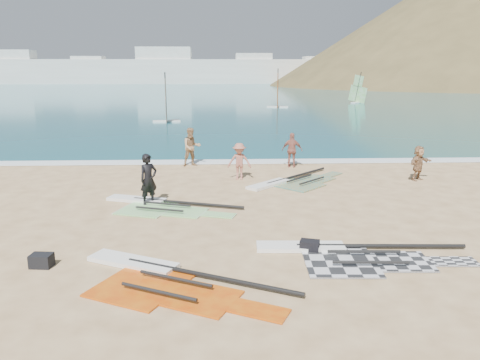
{
  "coord_description": "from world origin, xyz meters",
  "views": [
    {
      "loc": [
        -0.99,
        -12.29,
        4.87
      ],
      "look_at": [
        -0.34,
        4.0,
        1.0
      ],
      "focal_mm": 35.0,
      "sensor_mm": 36.0,
      "label": 1
    }
  ],
  "objects_px": {
    "rig_green": "(157,205)",
    "rig_red": "(160,278)",
    "gear_bag_near": "(42,261)",
    "person_wetsuit": "(149,180)",
    "beachgoer_mid": "(239,161)",
    "beachgoer_back": "(292,150)",
    "rig_orange": "(292,182)",
    "beachgoer_left": "(192,147)",
    "rig_grey": "(345,254)",
    "gear_bag_far": "(310,246)",
    "beachgoer_right": "(418,163)"
  },
  "relations": [
    {
      "from": "person_wetsuit",
      "to": "beachgoer_left",
      "type": "bearing_deg",
      "value": 41.58
    },
    {
      "from": "gear_bag_far",
      "to": "person_wetsuit",
      "type": "height_order",
      "value": "person_wetsuit"
    },
    {
      "from": "gear_bag_near",
      "to": "beachgoer_left",
      "type": "height_order",
      "value": "beachgoer_left"
    },
    {
      "from": "rig_grey",
      "to": "beachgoer_back",
      "type": "height_order",
      "value": "beachgoer_back"
    },
    {
      "from": "rig_orange",
      "to": "beachgoer_right",
      "type": "xyz_separation_m",
      "value": [
        5.72,
        0.36,
        0.73
      ]
    },
    {
      "from": "gear_bag_far",
      "to": "beachgoer_left",
      "type": "xyz_separation_m",
      "value": [
        -3.93,
        11.84,
        0.83
      ]
    },
    {
      "from": "rig_green",
      "to": "gear_bag_far",
      "type": "distance_m",
      "value": 6.52
    },
    {
      "from": "beachgoer_left",
      "to": "rig_red",
      "type": "bearing_deg",
      "value": -107.73
    },
    {
      "from": "gear_bag_far",
      "to": "beachgoer_left",
      "type": "height_order",
      "value": "beachgoer_left"
    },
    {
      "from": "gear_bag_near",
      "to": "beachgoer_left",
      "type": "xyz_separation_m",
      "value": [
        3.03,
        12.6,
        0.82
      ]
    },
    {
      "from": "beachgoer_back",
      "to": "person_wetsuit",
      "type": "bearing_deg",
      "value": 61.35
    },
    {
      "from": "gear_bag_far",
      "to": "beachgoer_back",
      "type": "height_order",
      "value": "beachgoer_back"
    },
    {
      "from": "gear_bag_near",
      "to": "person_wetsuit",
      "type": "height_order",
      "value": "person_wetsuit"
    },
    {
      "from": "gear_bag_near",
      "to": "beachgoer_left",
      "type": "relative_size",
      "value": 0.27
    },
    {
      "from": "person_wetsuit",
      "to": "beachgoer_back",
      "type": "distance_m",
      "value": 9.06
    },
    {
      "from": "rig_green",
      "to": "person_wetsuit",
      "type": "bearing_deg",
      "value": 160.13
    },
    {
      "from": "rig_green",
      "to": "rig_red",
      "type": "distance_m",
      "value": 6.18
    },
    {
      "from": "beachgoer_mid",
      "to": "beachgoer_back",
      "type": "relative_size",
      "value": 0.94
    },
    {
      "from": "rig_orange",
      "to": "beachgoer_mid",
      "type": "distance_m",
      "value": 2.57
    },
    {
      "from": "gear_bag_near",
      "to": "gear_bag_far",
      "type": "xyz_separation_m",
      "value": [
        6.96,
        0.76,
        -0.01
      ]
    },
    {
      "from": "person_wetsuit",
      "to": "beachgoer_mid",
      "type": "bearing_deg",
      "value": 9.89
    },
    {
      "from": "gear_bag_near",
      "to": "beachgoer_back",
      "type": "bearing_deg",
      "value": 55.94
    },
    {
      "from": "rig_grey",
      "to": "rig_green",
      "type": "xyz_separation_m",
      "value": [
        -5.66,
        4.83,
        -0.0
      ]
    },
    {
      "from": "rig_grey",
      "to": "rig_orange",
      "type": "height_order",
      "value": "rig_grey"
    },
    {
      "from": "beachgoer_left",
      "to": "person_wetsuit",
      "type": "bearing_deg",
      "value": -116.98
    },
    {
      "from": "person_wetsuit",
      "to": "rig_green",
      "type": "bearing_deg",
      "value": -77.65
    },
    {
      "from": "rig_green",
      "to": "person_wetsuit",
      "type": "relative_size",
      "value": 2.71
    },
    {
      "from": "rig_red",
      "to": "beachgoer_mid",
      "type": "height_order",
      "value": "beachgoer_mid"
    },
    {
      "from": "gear_bag_near",
      "to": "beachgoer_left",
      "type": "distance_m",
      "value": 12.99
    },
    {
      "from": "beachgoer_right",
      "to": "rig_orange",
      "type": "bearing_deg",
      "value": 148.92
    },
    {
      "from": "rig_green",
      "to": "beachgoer_mid",
      "type": "distance_m",
      "value": 5.37
    },
    {
      "from": "person_wetsuit",
      "to": "beachgoer_left",
      "type": "height_order",
      "value": "beachgoer_left"
    },
    {
      "from": "person_wetsuit",
      "to": "beachgoer_back",
      "type": "bearing_deg",
      "value": 7.07
    },
    {
      "from": "rig_orange",
      "to": "person_wetsuit",
      "type": "height_order",
      "value": "person_wetsuit"
    },
    {
      "from": "beachgoer_back",
      "to": "beachgoer_right",
      "type": "xyz_separation_m",
      "value": [
        5.23,
        -3.06,
        -0.1
      ]
    },
    {
      "from": "beachgoer_back",
      "to": "rig_orange",
      "type": "bearing_deg",
      "value": 96.69
    },
    {
      "from": "gear_bag_far",
      "to": "beachgoer_left",
      "type": "distance_m",
      "value": 12.51
    },
    {
      "from": "rig_grey",
      "to": "beachgoer_left",
      "type": "xyz_separation_m",
      "value": [
        -4.84,
        12.21,
        0.93
      ]
    },
    {
      "from": "rig_grey",
      "to": "beachgoer_back",
      "type": "bearing_deg",
      "value": 91.28
    },
    {
      "from": "rig_orange",
      "to": "gear_bag_far",
      "type": "relative_size",
      "value": 9.25
    },
    {
      "from": "rig_orange",
      "to": "beachgoer_right",
      "type": "distance_m",
      "value": 5.78
    },
    {
      "from": "rig_orange",
      "to": "beachgoer_back",
      "type": "relative_size",
      "value": 2.72
    },
    {
      "from": "rig_grey",
      "to": "beachgoer_left",
      "type": "height_order",
      "value": "beachgoer_left"
    },
    {
      "from": "gear_bag_near",
      "to": "gear_bag_far",
      "type": "distance_m",
      "value": 7.0
    },
    {
      "from": "rig_green",
      "to": "rig_red",
      "type": "bearing_deg",
      "value": -63.36
    },
    {
      "from": "rig_green",
      "to": "beachgoer_mid",
      "type": "bearing_deg",
      "value": 71.84
    },
    {
      "from": "rig_red",
      "to": "beachgoer_right",
      "type": "height_order",
      "value": "beachgoer_right"
    },
    {
      "from": "rig_grey",
      "to": "beachgoer_mid",
      "type": "relative_size",
      "value": 3.49
    },
    {
      "from": "rig_red",
      "to": "gear_bag_near",
      "type": "xyz_separation_m",
      "value": [
        -3.1,
        0.89,
        0.12
      ]
    },
    {
      "from": "rig_green",
      "to": "gear_bag_near",
      "type": "bearing_deg",
      "value": -94.54
    }
  ]
}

